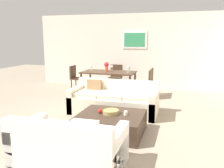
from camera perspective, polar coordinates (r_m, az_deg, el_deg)
The scene contains 18 objects.
ground_plane at distance 5.61m, azimuth -0.72°, elevation -7.92°, with size 18.00×18.00×0.00m, color gray.
back_wall_unit at distance 8.70m, azimuth 8.18°, elevation 7.85°, with size 8.40×0.09×2.70m.
sofa_beige at distance 5.82m, azimuth 0.44°, elevation -4.19°, with size 2.12×0.90×0.78m.
loveseat_white at distance 3.52m, azimuth -10.33°, elevation -14.87°, with size 1.53×0.90×0.78m.
coffee_table at distance 4.63m, azimuth -0.29°, elevation -9.58°, with size 1.24×1.07×0.38m.
decorative_bowl at distance 4.59m, azimuth -0.28°, elevation -6.71°, with size 0.32×0.32×0.08m.
candle_jar at distance 4.50m, azimuth 3.33°, elevation -7.06°, with size 0.07×0.07×0.09m, color silver.
apple_on_coffee_table at distance 4.63m, azimuth -2.86°, elevation -6.54°, with size 0.08×0.08×0.08m, color red.
dining_table at distance 7.68m, azimuth -0.84°, elevation 2.47°, with size 1.72×0.90×0.75m.
dining_chair_left_far at distance 8.35m, azimuth -8.73°, elevation 1.84°, with size 0.44×0.44×0.88m.
dining_chair_right_far at distance 7.63m, azimuth 8.75°, elevation 0.97°, with size 0.44×0.44×0.88m.
dining_chair_head at distance 8.52m, azimuth 0.90°, elevation 2.14°, with size 0.44×0.44×0.88m.
dining_chair_right_near at distance 7.23m, azimuth 8.29°, elevation 0.44°, with size 0.44×0.44×0.88m.
wine_glass_left_far at distance 7.98m, azimuth -5.06°, elevation 4.08°, with size 0.06×0.06×0.16m.
wine_glass_head at distance 8.02m, azimuth -0.00°, elevation 4.27°, with size 0.08×0.08×0.17m.
wine_glass_right_near at distance 7.38m, azimuth 3.72°, elevation 3.63°, with size 0.07×0.07×0.17m.
wine_glass_right_far at distance 7.59m, azimuth 4.10°, elevation 3.89°, with size 0.08×0.08×0.18m.
centerpiece_vase at distance 7.68m, azimuth -1.35°, elevation 4.45°, with size 0.16×0.16×0.32m.
Camera 1 is at (1.59, -5.06, 1.82)m, focal length 37.77 mm.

